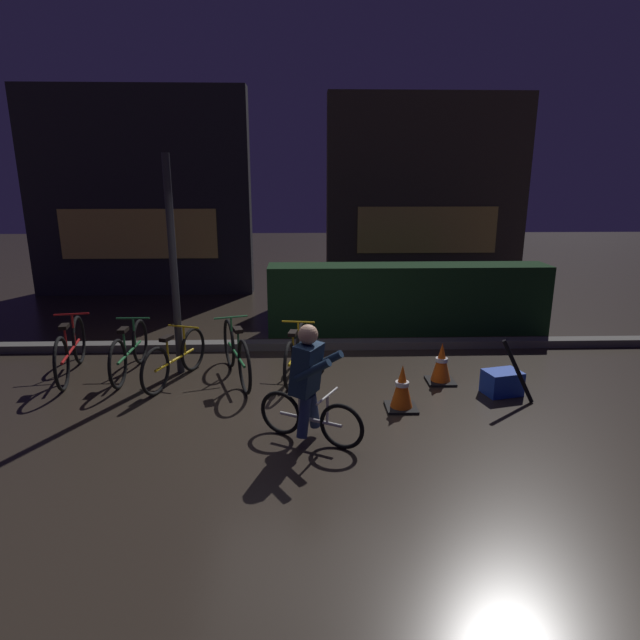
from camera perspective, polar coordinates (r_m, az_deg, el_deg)
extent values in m
plane|color=#2D261E|center=(6.39, -1.63, -9.25)|extent=(40.00, 40.00, 0.00)
cube|color=#56544F|center=(8.42, -1.72, -2.68)|extent=(12.00, 0.24, 0.12)
cube|color=black|center=(9.33, 9.36, 2.28)|extent=(4.80, 0.70, 1.19)
cube|color=#262328|center=(12.85, -18.88, 12.73)|extent=(4.96, 0.50, 4.54)
cube|color=#E5B751|center=(12.65, -18.89, 8.74)|extent=(3.47, 0.04, 1.10)
cube|color=#42382D|center=(13.37, 11.38, 13.27)|extent=(4.80, 0.50, 4.53)
cube|color=#E5B751|center=(13.16, 11.45, 9.47)|extent=(3.36, 0.04, 1.10)
cylinder|color=#2D2D33|center=(7.32, -15.45, 5.38)|extent=(0.10, 0.10, 2.93)
torus|color=black|center=(8.47, -24.49, -1.93)|extent=(0.17, 0.70, 0.70)
torus|color=black|center=(7.49, -26.01, -4.24)|extent=(0.17, 0.70, 0.70)
cylinder|color=#B21919|center=(7.98, -25.20, -3.01)|extent=(0.23, 1.04, 0.04)
cylinder|color=#B21919|center=(7.75, -25.64, -2.05)|extent=(0.03, 0.03, 0.39)
cube|color=black|center=(7.70, -25.80, -0.65)|extent=(0.14, 0.22, 0.05)
cylinder|color=#B21919|center=(8.19, -24.97, -0.93)|extent=(0.03, 0.03, 0.44)
cylinder|color=#B21919|center=(8.14, -25.14, 0.57)|extent=(0.46, 0.11, 0.02)
torus|color=black|center=(8.15, -18.78, -2.19)|extent=(0.04, 0.65, 0.65)
torus|color=black|center=(7.28, -20.90, -4.44)|extent=(0.04, 0.65, 0.65)
cylinder|color=#236B38|center=(7.71, -19.78, -3.25)|extent=(0.04, 0.96, 0.04)
cylinder|color=#236B38|center=(7.51, -20.28, -2.34)|extent=(0.03, 0.03, 0.36)
cube|color=black|center=(7.46, -20.41, -1.02)|extent=(0.10, 0.20, 0.05)
cylinder|color=#236B38|center=(7.89, -19.34, -1.25)|extent=(0.03, 0.03, 0.41)
cylinder|color=#236B38|center=(7.84, -19.47, 0.18)|extent=(0.46, 0.02, 0.02)
torus|color=black|center=(7.64, -13.49, -3.07)|extent=(0.24, 0.59, 0.61)
torus|color=black|center=(6.91, -17.28, -5.29)|extent=(0.24, 0.59, 0.61)
cylinder|color=gold|center=(7.27, -15.29, -4.13)|extent=(0.33, 0.87, 0.04)
cylinder|color=gold|center=(7.09, -16.06, -3.22)|extent=(0.03, 0.03, 0.34)
cube|color=black|center=(7.04, -16.16, -1.90)|extent=(0.16, 0.22, 0.05)
cylinder|color=gold|center=(7.41, -14.37, -2.13)|extent=(0.03, 0.03, 0.38)
cylinder|color=gold|center=(7.36, -14.47, -0.70)|extent=(0.44, 0.17, 0.02)
torus|color=black|center=(7.67, -9.74, -2.47)|extent=(0.26, 0.68, 0.70)
torus|color=black|center=(6.69, -8.12, -5.03)|extent=(0.26, 0.68, 0.70)
cylinder|color=#236B38|center=(7.18, -8.98, -3.66)|extent=(0.35, 1.00, 0.04)
cylinder|color=#236B38|center=(6.95, -8.76, -2.59)|extent=(0.03, 0.03, 0.39)
cube|color=black|center=(6.89, -8.82, -1.05)|extent=(0.16, 0.22, 0.05)
cylinder|color=#236B38|center=(7.38, -9.48, -1.36)|extent=(0.03, 0.03, 0.44)
cylinder|color=#236B38|center=(7.32, -9.56, 0.29)|extent=(0.45, 0.16, 0.02)
torus|color=black|center=(7.66, -2.06, -2.57)|extent=(0.15, 0.61, 0.61)
torus|color=black|center=(6.81, -3.35, -4.89)|extent=(0.15, 0.61, 0.61)
cylinder|color=gold|center=(7.23, -2.67, -3.67)|extent=(0.19, 0.91, 0.04)
cylinder|color=gold|center=(7.03, -2.92, -2.76)|extent=(0.03, 0.03, 0.34)
cube|color=black|center=(6.98, -2.94, -1.42)|extent=(0.13, 0.21, 0.05)
cylinder|color=gold|center=(7.41, -2.34, -1.64)|extent=(0.03, 0.03, 0.39)
cylinder|color=gold|center=(7.36, -2.35, -0.20)|extent=(0.46, 0.10, 0.02)
cube|color=black|center=(6.40, 8.71, -9.26)|extent=(0.36, 0.36, 0.03)
cone|color=#EA560F|center=(6.29, 8.81, -6.99)|extent=(0.26, 0.26, 0.52)
cylinder|color=white|center=(6.28, 8.82, -6.78)|extent=(0.16, 0.16, 0.05)
cube|color=black|center=(7.27, 12.80, -6.41)|extent=(0.36, 0.36, 0.03)
cone|color=#EA560F|center=(7.17, 12.92, -4.38)|extent=(0.26, 0.26, 0.52)
cylinder|color=white|center=(7.17, 12.94, -4.19)|extent=(0.16, 0.16, 0.05)
cube|color=#193DB7|center=(7.06, 18.97, -6.36)|extent=(0.50, 0.42, 0.30)
torus|color=black|center=(5.38, 2.34, -11.35)|extent=(0.45, 0.27, 0.48)
torus|color=black|center=(5.67, -4.26, -9.91)|extent=(0.45, 0.27, 0.48)
cylinder|color=silver|center=(5.51, -1.05, -10.63)|extent=(0.64, 0.37, 0.04)
cylinder|color=silver|center=(5.51, -2.21, -9.14)|extent=(0.03, 0.03, 0.26)
cube|color=black|center=(5.46, -2.22, -7.88)|extent=(0.22, 0.18, 0.05)
cylinder|color=silver|center=(5.37, 0.80, -9.61)|extent=(0.03, 0.03, 0.30)
cylinder|color=silver|center=(5.31, 0.80, -8.15)|extent=(0.24, 0.42, 0.02)
cylinder|color=navy|center=(5.58, -0.76, -9.64)|extent=(0.20, 0.24, 0.42)
cylinder|color=navy|center=(5.42, -1.74, -10.43)|extent=(0.20, 0.24, 0.42)
cube|color=#192D47|center=(5.32, -1.47, -5.26)|extent=(0.38, 0.41, 0.54)
sphere|color=tan|center=(5.19, -1.30, -1.57)|extent=(0.20, 0.20, 0.20)
cylinder|color=#192D47|center=(5.36, 0.56, -4.53)|extent=(0.39, 0.26, 0.29)
cylinder|color=#192D47|center=(5.12, -0.82, -5.47)|extent=(0.39, 0.26, 0.29)
ellipsoid|color=black|center=(5.53, -1.04, -5.00)|extent=(0.36, 0.29, 0.24)
cylinder|color=black|center=(6.79, 20.49, -5.20)|extent=(0.43, 0.14, 0.78)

